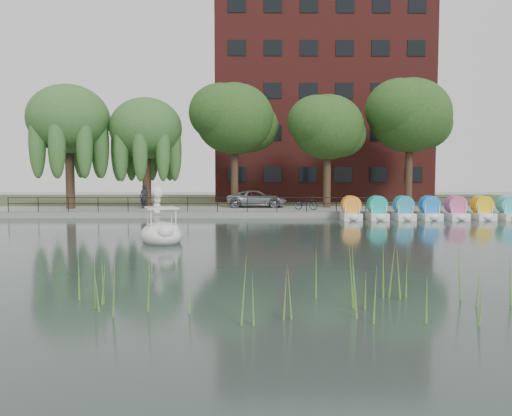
{
  "coord_description": "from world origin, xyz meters",
  "views": [
    {
      "loc": [
        0.27,
        -20.16,
        2.99
      ],
      "look_at": [
        0.5,
        4.0,
        1.3
      ],
      "focal_mm": 35.0,
      "sensor_mm": 36.0,
      "label": 1
    }
  ],
  "objects_px": {
    "minivan": "(257,198)",
    "swan_boat": "(161,230)",
    "bicycle": "(306,203)",
    "pedestrian": "(144,195)"
  },
  "relations": [
    {
      "from": "bicycle",
      "to": "pedestrian",
      "type": "bearing_deg",
      "value": 108.08
    },
    {
      "from": "minivan",
      "to": "pedestrian",
      "type": "height_order",
      "value": "pedestrian"
    },
    {
      "from": "pedestrian",
      "to": "swan_boat",
      "type": "height_order",
      "value": "swan_boat"
    },
    {
      "from": "minivan",
      "to": "swan_boat",
      "type": "relative_size",
      "value": 1.63
    },
    {
      "from": "swan_boat",
      "to": "minivan",
      "type": "bearing_deg",
      "value": 56.54
    },
    {
      "from": "minivan",
      "to": "swan_boat",
      "type": "distance_m",
      "value": 16.94
    },
    {
      "from": "minivan",
      "to": "bicycle",
      "type": "bearing_deg",
      "value": -127.68
    },
    {
      "from": "pedestrian",
      "to": "bicycle",
      "type": "bearing_deg",
      "value": -4.32
    },
    {
      "from": "bicycle",
      "to": "swan_boat",
      "type": "height_order",
      "value": "swan_boat"
    },
    {
      "from": "minivan",
      "to": "pedestrian",
      "type": "xyz_separation_m",
      "value": [
        -8.3,
        -1.41,
        0.25
      ]
    }
  ]
}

